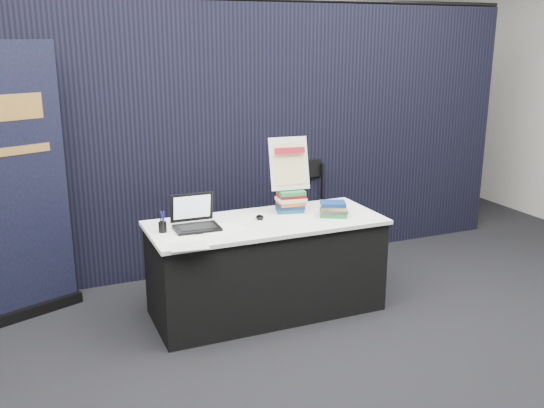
{
  "coord_description": "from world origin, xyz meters",
  "views": [
    {
      "loc": [
        -1.69,
        -3.54,
        2.12
      ],
      "look_at": [
        0.05,
        0.55,
        0.88
      ],
      "focal_mm": 40.0,
      "sensor_mm": 36.0,
      "label": 1
    }
  ],
  "objects_px": {
    "info_sign": "(289,164)",
    "pullup_banner": "(14,202)",
    "display_table": "(266,266)",
    "stacking_chair": "(310,209)",
    "book_stack_tall": "(290,201)",
    "book_stack_short": "(333,209)",
    "laptop": "(195,220)"
  },
  "relations": [
    {
      "from": "book_stack_tall",
      "to": "stacking_chair",
      "type": "relative_size",
      "value": 0.25
    },
    {
      "from": "book_stack_tall",
      "to": "info_sign",
      "type": "distance_m",
      "value": 0.3
    },
    {
      "from": "pullup_banner",
      "to": "stacking_chair",
      "type": "distance_m",
      "value": 2.57
    },
    {
      "from": "info_sign",
      "to": "stacking_chair",
      "type": "relative_size",
      "value": 0.44
    },
    {
      "from": "book_stack_tall",
      "to": "pullup_banner",
      "type": "distance_m",
      "value": 2.1
    },
    {
      "from": "pullup_banner",
      "to": "info_sign",
      "type": "bearing_deg",
      "value": -33.59
    },
    {
      "from": "book_stack_short",
      "to": "pullup_banner",
      "type": "height_order",
      "value": "pullup_banner"
    },
    {
      "from": "laptop",
      "to": "book_stack_short",
      "type": "xyz_separation_m",
      "value": [
        1.09,
        -0.12,
        -0.0
      ]
    },
    {
      "from": "laptop",
      "to": "book_stack_tall",
      "type": "distance_m",
      "value": 0.84
    },
    {
      "from": "info_sign",
      "to": "stacking_chair",
      "type": "bearing_deg",
      "value": 56.86
    },
    {
      "from": "display_table",
      "to": "info_sign",
      "type": "xyz_separation_m",
      "value": [
        0.28,
        0.2,
        0.76
      ]
    },
    {
      "from": "laptop",
      "to": "book_stack_short",
      "type": "height_order",
      "value": "laptop"
    },
    {
      "from": "book_stack_tall",
      "to": "pullup_banner",
      "type": "height_order",
      "value": "pullup_banner"
    },
    {
      "from": "pullup_banner",
      "to": "stacking_chair",
      "type": "xyz_separation_m",
      "value": [
        2.54,
        0.16,
        -0.39
      ]
    },
    {
      "from": "book_stack_tall",
      "to": "stacking_chair",
      "type": "distance_m",
      "value": 0.86
    },
    {
      "from": "laptop",
      "to": "pullup_banner",
      "type": "relative_size",
      "value": 0.16
    },
    {
      "from": "info_sign",
      "to": "pullup_banner",
      "type": "distance_m",
      "value": 2.1
    },
    {
      "from": "info_sign",
      "to": "book_stack_tall",
      "type": "bearing_deg",
      "value": -83.42
    },
    {
      "from": "book_stack_tall",
      "to": "info_sign",
      "type": "relative_size",
      "value": 0.56
    },
    {
      "from": "book_stack_tall",
      "to": "book_stack_short",
      "type": "height_order",
      "value": "book_stack_tall"
    },
    {
      "from": "book_stack_short",
      "to": "pullup_banner",
      "type": "bearing_deg",
      "value": 162.64
    },
    {
      "from": "laptop",
      "to": "book_stack_short",
      "type": "bearing_deg",
      "value": -4.5
    },
    {
      "from": "book_stack_tall",
      "to": "book_stack_short",
      "type": "xyz_separation_m",
      "value": [
        0.26,
        -0.24,
        -0.03
      ]
    },
    {
      "from": "info_sign",
      "to": "stacking_chair",
      "type": "distance_m",
      "value": 0.98
    },
    {
      "from": "display_table",
      "to": "stacking_chair",
      "type": "bearing_deg",
      "value": 45.71
    },
    {
      "from": "pullup_banner",
      "to": "book_stack_short",
      "type": "bearing_deg",
      "value": -38.68
    },
    {
      "from": "book_stack_tall",
      "to": "info_sign",
      "type": "xyz_separation_m",
      "value": [
        -0.0,
        0.03,
        0.29
      ]
    },
    {
      "from": "book_stack_tall",
      "to": "pullup_banner",
      "type": "xyz_separation_m",
      "value": [
        -2.04,
        0.47,
        0.09
      ]
    },
    {
      "from": "display_table",
      "to": "book_stack_tall",
      "type": "xyz_separation_m",
      "value": [
        0.28,
        0.17,
        0.46
      ]
    },
    {
      "from": "display_table",
      "to": "stacking_chair",
      "type": "relative_size",
      "value": 1.85
    },
    {
      "from": "display_table",
      "to": "info_sign",
      "type": "distance_m",
      "value": 0.83
    },
    {
      "from": "laptop",
      "to": "pullup_banner",
      "type": "height_order",
      "value": "pullup_banner"
    }
  ]
}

